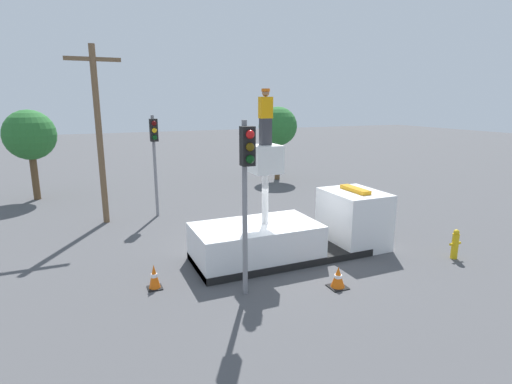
# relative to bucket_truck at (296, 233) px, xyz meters

# --- Properties ---
(ground_plane) EXTENTS (120.00, 120.00, 0.00)m
(ground_plane) POSITION_rel_bucket_truck_xyz_m (-0.59, 0.00, -0.80)
(ground_plane) COLOR #4C4C4F
(bucket_truck) EXTENTS (6.95, 2.38, 3.91)m
(bucket_truck) POSITION_rel_bucket_truck_xyz_m (0.00, 0.00, 0.00)
(bucket_truck) COLOR black
(bucket_truck) RESTS_ON ground
(worker) EXTENTS (0.40, 0.26, 1.75)m
(worker) POSITION_rel_bucket_truck_xyz_m (-1.19, 0.00, 3.98)
(worker) COLOR #38383D
(worker) RESTS_ON bucket_truck
(traffic_light_pole) EXTENTS (0.34, 0.57, 4.81)m
(traffic_light_pole) POSITION_rel_bucket_truck_xyz_m (-2.70, -2.14, 2.61)
(traffic_light_pole) COLOR gray
(traffic_light_pole) RESTS_ON ground
(traffic_light_across) EXTENTS (0.34, 0.57, 4.66)m
(traffic_light_across) POSITION_rel_bucket_truck_xyz_m (-3.61, 6.72, 2.51)
(traffic_light_across) COLOR gray
(traffic_light_across) RESTS_ON ground
(fire_hydrant) EXTENTS (0.47, 0.23, 1.04)m
(fire_hydrant) POSITION_rel_bucket_truck_xyz_m (4.83, -2.45, -0.29)
(fire_hydrant) COLOR gold
(fire_hydrant) RESTS_ON ground
(traffic_cone_rear) EXTENTS (0.41, 0.41, 0.73)m
(traffic_cone_rear) POSITION_rel_bucket_truck_xyz_m (-4.99, -0.68, -0.46)
(traffic_cone_rear) COLOR black
(traffic_cone_rear) RESTS_ON ground
(traffic_cone_curbside) EXTENTS (0.51, 0.51, 0.63)m
(traffic_cone_curbside) POSITION_rel_bucket_truck_xyz_m (-0.11, -2.72, -0.50)
(traffic_cone_curbside) COLOR black
(traffic_cone_curbside) RESTS_ON ground
(tree_left_bg) EXTENTS (2.59, 2.59, 4.91)m
(tree_left_bg) POSITION_rel_bucket_truck_xyz_m (5.54, 12.70, 2.77)
(tree_left_bg) COLOR brown
(tree_left_bg) RESTS_ON ground
(tree_right_bg) EXTENTS (2.65, 2.65, 4.85)m
(tree_right_bg) POSITION_rel_bucket_truck_xyz_m (-9.13, 12.75, 2.68)
(tree_right_bg) COLOR brown
(tree_right_bg) RESTS_ON ground
(utility_pole) EXTENTS (2.20, 0.26, 7.55)m
(utility_pole) POSITION_rel_bucket_truck_xyz_m (-5.88, 6.75, 3.29)
(utility_pole) COLOR brown
(utility_pole) RESTS_ON ground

